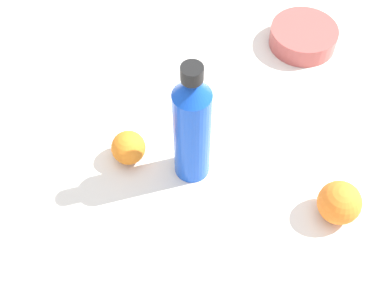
{
  "coord_description": "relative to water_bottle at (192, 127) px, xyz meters",
  "views": [
    {
      "loc": [
        -0.55,
        -0.02,
        0.84
      ],
      "look_at": [
        -0.01,
        -0.01,
        0.08
      ],
      "focal_mm": 48.75,
      "sensor_mm": 36.0,
      "label": 1
    }
  ],
  "objects": [
    {
      "name": "water_bottle",
      "position": [
        0.0,
        0.0,
        0.0
      ],
      "size": [
        0.07,
        0.07,
        0.28
      ],
      "rotation": [
        0.0,
        0.0,
        2.36
      ],
      "color": "blue",
      "rests_on": "ground_plane"
    },
    {
      "name": "ceramic_bowl",
      "position": [
        0.34,
        -0.25,
        -0.11
      ],
      "size": [
        0.15,
        0.15,
        0.05
      ],
      "primitive_type": "cylinder",
      "color": "#B24C47",
      "rests_on": "ground_plane"
    },
    {
      "name": "orange_2",
      "position": [
        -0.09,
        -0.26,
        -0.09
      ],
      "size": [
        0.08,
        0.08,
        0.08
      ],
      "primitive_type": "sphere",
      "color": "orange",
      "rests_on": "ground_plane"
    },
    {
      "name": "orange_1",
      "position": [
        0.02,
        0.12,
        -0.1
      ],
      "size": [
        0.07,
        0.07,
        0.07
      ],
      "primitive_type": "sphere",
      "color": "orange",
      "rests_on": "ground_plane"
    },
    {
      "name": "ground_plane",
      "position": [
        0.01,
        0.01,
        -0.13
      ],
      "size": [
        2.4,
        2.4,
        0.0
      ],
      "primitive_type": "plane",
      "color": "silver"
    }
  ]
}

